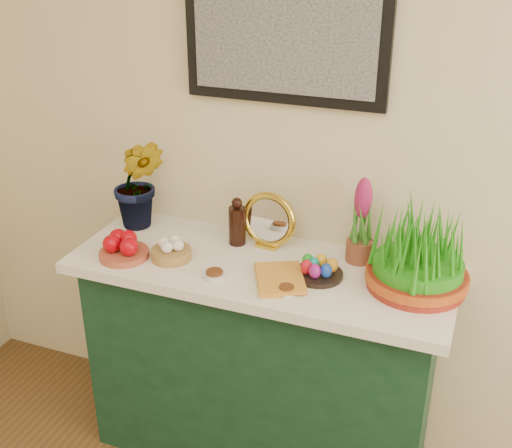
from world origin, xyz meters
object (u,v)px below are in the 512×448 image
Objects in this scene: hyacinth_green at (138,169)px; wheatgrass_sabzeh at (419,255)px; book at (256,279)px; mirror at (269,221)px; sideboard at (261,366)px.

hyacinth_green is 1.13m from wheatgrass_sabzeh.
mirror is at bearing 75.93° from book.
sideboard is 5.87× the size of mirror.
sideboard is 0.50m from book.
mirror is (0.54, 0.02, -0.14)m from hyacinth_green.
book reaches higher than sideboard.
hyacinth_green reaches higher than book.
wheatgrass_sabzeh is (1.12, -0.09, -0.13)m from hyacinth_green.
hyacinth_green is at bearing 175.58° from wheatgrass_sabzeh.
sideboard is 0.59m from mirror.
mirror is at bearing -14.80° from hyacinth_green.
sideboard is 0.92m from hyacinth_green.
wheatgrass_sabzeh is (0.52, 0.17, 0.11)m from book.
book is at bearing -161.86° from wheatgrass_sabzeh.
wheatgrass_sabzeh reaches higher than sideboard.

